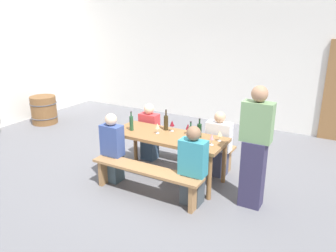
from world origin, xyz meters
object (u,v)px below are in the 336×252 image
wine_glass_0 (212,137)px  wine_glass_4 (188,127)px  seated_guest_near_1 (193,168)px  seated_guest_far_0 (149,133)px  wine_glass_3 (157,126)px  seated_guest_far_1 (218,146)px  bench_near (146,174)px  wine_bottle_0 (199,130)px  wine_glass_1 (220,134)px  wine_barrel (44,110)px  tasting_table (168,140)px  wine_bottle_1 (191,133)px  bench_far (186,145)px  wine_bottle_3 (166,122)px  seated_guest_near_0 (113,150)px  standing_host (255,150)px  wine_glass_2 (172,124)px  wine_bottle_2 (131,123)px

wine_glass_0 → wine_glass_4: (-0.52, 0.27, -0.01)m
seated_guest_near_1 → seated_guest_far_0: (-1.36, 1.02, -0.05)m
wine_glass_3 → seated_guest_far_1: size_ratio=0.15×
bench_near → wine_glass_4: (0.25, 0.86, 0.52)m
wine_bottle_0 → seated_guest_near_1: bearing=-72.3°
bench_near → wine_glass_4: 1.04m
bench_near → wine_glass_1: wine_glass_1 is taller
wine_glass_4 → wine_barrel: wine_glass_4 is taller
wine_glass_3 → wine_glass_4: bearing=26.7°
tasting_table → wine_bottle_0: wine_bottle_0 is taller
seated_guest_far_0 → wine_glass_3: bearing=43.2°
wine_bottle_0 → wine_bottle_1: 0.17m
tasting_table → bench_far: tasting_table is taller
wine_glass_3 → wine_barrel: (-3.92, 1.08, -0.53)m
wine_bottle_3 → seated_guest_far_1: 0.95m
wine_bottle_3 → wine_barrel: size_ratio=0.51×
wine_bottle_1 → seated_guest_near_1: size_ratio=0.25×
wine_bottle_3 → seated_guest_near_0: seated_guest_near_0 is taller
standing_host → seated_guest_near_1: bearing=26.3°
wine_glass_0 → wine_glass_4: size_ratio=1.03×
bench_near → wine_glass_2: 1.01m
wine_bottle_0 → wine_glass_1: (0.34, -0.01, 0.00)m
seated_guest_near_1 → bench_near: bearing=102.4°
tasting_table → wine_glass_2: size_ratio=10.09×
wine_glass_0 → wine_glass_1: (0.04, 0.21, -0.01)m
bench_far → wine_bottle_1: wine_bottle_1 is taller
wine_glass_1 → seated_guest_far_1: 0.52m
wine_bottle_1 → seated_guest_far_0: size_ratio=0.27×
bench_near → wine_bottle_2: 1.00m
tasting_table → wine_bottle_1: bearing=0.5°
bench_near → seated_guest_near_0: seated_guest_near_0 is taller
bench_near → seated_guest_near_0: (-0.72, 0.15, 0.19)m
seated_guest_far_0 → seated_guest_far_1: seated_guest_far_1 is taller
wine_bottle_0 → wine_bottle_2: size_ratio=0.94×
bench_near → wine_bottle_0: (0.47, 0.82, 0.51)m
wine_glass_4 → seated_guest_near_0: size_ratio=0.15×
wine_glass_1 → wine_glass_4: (-0.56, 0.05, 0.00)m
wine_glass_4 → wine_barrel: size_ratio=0.25×
bench_far → seated_guest_near_0: seated_guest_near_0 is taller
bench_far → seated_guest_far_0: (-0.68, -0.15, 0.15)m
tasting_table → bench_near: tasting_table is taller
bench_far → wine_glass_4: size_ratio=10.35×
wine_glass_2 → wine_glass_4: wine_glass_2 is taller
wine_glass_2 → seated_guest_near_0: seated_guest_near_0 is taller
bench_far → seated_guest_far_0: seated_guest_far_0 is taller
seated_guest_far_1 → standing_host: 1.05m
bench_far → wine_glass_1: 1.09m
bench_far → wine_glass_3: (-0.18, -0.68, 0.52)m
wine_glass_1 → seated_guest_near_1: bearing=-100.7°
seated_guest_near_1 → tasting_table: bearing=53.2°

